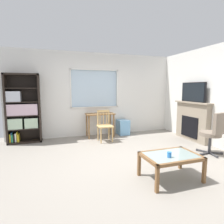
{
  "coord_description": "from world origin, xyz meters",
  "views": [
    {
      "loc": [
        -1.41,
        -3.64,
        1.55
      ],
      "look_at": [
        0.07,
        0.71,
        0.95
      ],
      "focal_mm": 29.75,
      "sensor_mm": 36.0,
      "label": 1
    }
  ],
  "objects_px": {
    "desk_under_window": "(100,118)",
    "fireplace": "(192,121)",
    "bookshelf": "(22,111)",
    "coffee_table": "(171,158)",
    "sippy_cup": "(169,155)",
    "tv": "(193,92)",
    "plastic_drawer_unit": "(123,127)",
    "wooden_chair": "(105,125)",
    "office_chair": "(214,131)"
  },
  "relations": [
    {
      "from": "tv",
      "to": "fireplace",
      "type": "bearing_deg",
      "value": -0.0
    },
    {
      "from": "coffee_table",
      "to": "fireplace",
      "type": "bearing_deg",
      "value": 41.41
    },
    {
      "from": "office_chair",
      "to": "desk_under_window",
      "type": "bearing_deg",
      "value": 130.42
    },
    {
      "from": "desk_under_window",
      "to": "sippy_cup",
      "type": "xyz_separation_m",
      "value": [
        0.31,
        -3.16,
        -0.14
      ]
    },
    {
      "from": "office_chair",
      "to": "plastic_drawer_unit",
      "type": "bearing_deg",
      "value": 116.86
    },
    {
      "from": "desk_under_window",
      "to": "coffee_table",
      "type": "distance_m",
      "value": 3.11
    },
    {
      "from": "tv",
      "to": "wooden_chair",
      "type": "bearing_deg",
      "value": 163.94
    },
    {
      "from": "desk_under_window",
      "to": "office_chair",
      "type": "distance_m",
      "value": 3.17
    },
    {
      "from": "wooden_chair",
      "to": "fireplace",
      "type": "relative_size",
      "value": 0.69
    },
    {
      "from": "wooden_chair",
      "to": "fireplace",
      "type": "xyz_separation_m",
      "value": [
        2.5,
        -0.71,
        0.11
      ]
    },
    {
      "from": "sippy_cup",
      "to": "bookshelf",
      "type": "bearing_deg",
      "value": 127.81
    },
    {
      "from": "plastic_drawer_unit",
      "to": "tv",
      "type": "relative_size",
      "value": 0.54
    },
    {
      "from": "plastic_drawer_unit",
      "to": "fireplace",
      "type": "xyz_separation_m",
      "value": [
        1.69,
        -1.28,
        0.33
      ]
    },
    {
      "from": "office_chair",
      "to": "tv",
      "type": "bearing_deg",
      "value": 70.23
    },
    {
      "from": "fireplace",
      "to": "coffee_table",
      "type": "height_order",
      "value": "fireplace"
    },
    {
      "from": "desk_under_window",
      "to": "plastic_drawer_unit",
      "type": "xyz_separation_m",
      "value": [
        0.81,
        0.05,
        -0.37
      ]
    },
    {
      "from": "bookshelf",
      "to": "office_chair",
      "type": "distance_m",
      "value": 4.98
    },
    {
      "from": "desk_under_window",
      "to": "wooden_chair",
      "type": "xyz_separation_m",
      "value": [
        -0.0,
        -0.51,
        -0.15
      ]
    },
    {
      "from": "plastic_drawer_unit",
      "to": "office_chair",
      "type": "xyz_separation_m",
      "value": [
        1.25,
        -2.46,
        0.31
      ]
    },
    {
      "from": "desk_under_window",
      "to": "fireplace",
      "type": "height_order",
      "value": "fireplace"
    },
    {
      "from": "bookshelf",
      "to": "sippy_cup",
      "type": "height_order",
      "value": "bookshelf"
    },
    {
      "from": "fireplace",
      "to": "coffee_table",
      "type": "bearing_deg",
      "value": -138.59
    },
    {
      "from": "wooden_chair",
      "to": "sippy_cup",
      "type": "distance_m",
      "value": 2.67
    },
    {
      "from": "bookshelf",
      "to": "sippy_cup",
      "type": "relative_size",
      "value": 21.57
    },
    {
      "from": "coffee_table",
      "to": "wooden_chair",
      "type": "bearing_deg",
      "value": 99.02
    },
    {
      "from": "desk_under_window",
      "to": "coffee_table",
      "type": "relative_size",
      "value": 0.96
    },
    {
      "from": "plastic_drawer_unit",
      "to": "coffee_table",
      "type": "relative_size",
      "value": 0.53
    },
    {
      "from": "office_chair",
      "to": "sippy_cup",
      "type": "xyz_separation_m",
      "value": [
        -1.75,
        -0.75,
        -0.08
      ]
    },
    {
      "from": "tv",
      "to": "office_chair",
      "type": "height_order",
      "value": "tv"
    },
    {
      "from": "sippy_cup",
      "to": "fireplace",
      "type": "bearing_deg",
      "value": 41.46
    },
    {
      "from": "bookshelf",
      "to": "plastic_drawer_unit",
      "type": "bearing_deg",
      "value": -1.12
    },
    {
      "from": "tv",
      "to": "coffee_table",
      "type": "distance_m",
      "value": 2.97
    },
    {
      "from": "office_chair",
      "to": "coffee_table",
      "type": "xyz_separation_m",
      "value": [
        -1.65,
        -0.66,
        -0.19
      ]
    },
    {
      "from": "wooden_chair",
      "to": "tv",
      "type": "relative_size",
      "value": 1.0
    },
    {
      "from": "bookshelf",
      "to": "office_chair",
      "type": "bearing_deg",
      "value": -30.46
    },
    {
      "from": "bookshelf",
      "to": "plastic_drawer_unit",
      "type": "distance_m",
      "value": 3.11
    },
    {
      "from": "plastic_drawer_unit",
      "to": "sippy_cup",
      "type": "distance_m",
      "value": 3.26
    },
    {
      "from": "bookshelf",
      "to": "fireplace",
      "type": "xyz_separation_m",
      "value": [
        4.73,
        -1.34,
        -0.33
      ]
    },
    {
      "from": "coffee_table",
      "to": "sippy_cup",
      "type": "xyz_separation_m",
      "value": [
        -0.1,
        -0.09,
        0.11
      ]
    },
    {
      "from": "fireplace",
      "to": "plastic_drawer_unit",
      "type": "bearing_deg",
      "value": 142.9
    },
    {
      "from": "fireplace",
      "to": "tv",
      "type": "xyz_separation_m",
      "value": [
        -0.02,
        0.0,
        0.85
      ]
    },
    {
      "from": "desk_under_window",
      "to": "wooden_chair",
      "type": "bearing_deg",
      "value": -90.05
    },
    {
      "from": "desk_under_window",
      "to": "coffee_table",
      "type": "bearing_deg",
      "value": -82.48
    },
    {
      "from": "fireplace",
      "to": "tv",
      "type": "relative_size",
      "value": 1.44
    },
    {
      "from": "plastic_drawer_unit",
      "to": "desk_under_window",
      "type": "bearing_deg",
      "value": -176.45
    },
    {
      "from": "wooden_chair",
      "to": "coffee_table",
      "type": "xyz_separation_m",
      "value": [
        0.41,
        -2.56,
        -0.1
      ]
    },
    {
      "from": "tv",
      "to": "coffee_table",
      "type": "xyz_separation_m",
      "value": [
        -2.07,
        -1.84,
        -1.06
      ]
    },
    {
      "from": "desk_under_window",
      "to": "fireplace",
      "type": "xyz_separation_m",
      "value": [
        2.5,
        -1.23,
        -0.04
      ]
    },
    {
      "from": "bookshelf",
      "to": "desk_under_window",
      "type": "relative_size",
      "value": 2.18
    },
    {
      "from": "desk_under_window",
      "to": "fireplace",
      "type": "distance_m",
      "value": 2.78
    }
  ]
}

